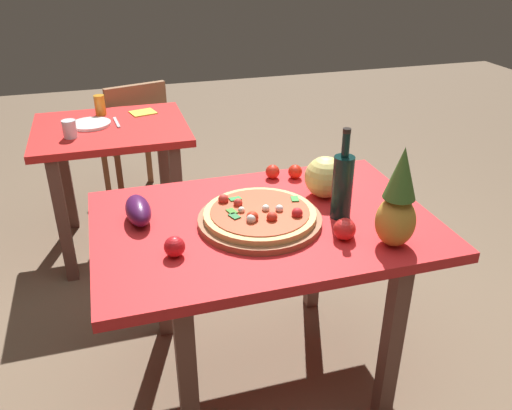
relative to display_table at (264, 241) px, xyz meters
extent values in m
plane|color=brown|center=(0.00, 0.00, -0.66)|extent=(10.00, 10.00, 0.00)
cube|color=brown|center=(-0.37, -0.37, -0.30)|extent=(0.06, 0.06, 0.71)
cube|color=brown|center=(0.37, -0.37, -0.30)|extent=(0.06, 0.06, 0.71)
cube|color=brown|center=(-0.37, 0.37, -0.30)|extent=(0.06, 0.06, 0.71)
cube|color=brown|center=(0.37, 0.37, -0.30)|extent=(0.06, 0.06, 0.71)
cube|color=red|center=(0.00, 0.00, 0.07)|extent=(1.26, 0.85, 0.04)
cube|color=brown|center=(-0.81, 0.96, -0.30)|extent=(0.06, 0.06, 0.71)
cube|color=brown|center=(-0.20, 0.96, -0.30)|extent=(0.06, 0.06, 0.71)
cube|color=brown|center=(-0.81, 1.57, -0.30)|extent=(0.06, 0.06, 0.71)
cube|color=brown|center=(-0.20, 1.57, -0.30)|extent=(0.06, 0.06, 0.71)
cube|color=red|center=(-0.50, 1.26, 0.07)|extent=(0.83, 0.71, 0.04)
cube|color=brown|center=(-0.25, 2.12, -0.46)|extent=(0.04, 0.04, 0.41)
cube|color=brown|center=(-0.57, 2.03, -0.46)|extent=(0.04, 0.04, 0.41)
cube|color=brown|center=(-0.16, 1.80, -0.46)|extent=(0.04, 0.04, 0.41)
cube|color=brown|center=(-0.48, 1.71, -0.46)|extent=(0.04, 0.04, 0.41)
cube|color=brown|center=(-0.37, 1.92, -0.23)|extent=(0.49, 0.49, 0.04)
cube|color=brown|center=(-0.32, 1.74, -0.01)|extent=(0.40, 0.14, 0.40)
cylinder|color=brown|center=(-0.02, -0.02, 0.11)|extent=(0.46, 0.46, 0.02)
cylinder|color=#DFB36A|center=(-0.02, -0.02, 0.13)|extent=(0.41, 0.41, 0.02)
cylinder|color=#BB3D1F|center=(-0.02, -0.02, 0.14)|extent=(0.36, 0.36, 0.00)
sphere|color=red|center=(0.10, -0.09, 0.15)|extent=(0.04, 0.04, 0.04)
sphere|color=red|center=(-0.07, -0.08, 0.16)|extent=(0.04, 0.04, 0.04)
sphere|color=red|center=(-0.09, 0.05, 0.15)|extent=(0.03, 0.03, 0.03)
sphere|color=red|center=(0.00, -0.09, 0.15)|extent=(0.04, 0.04, 0.04)
sphere|color=red|center=(-0.13, 0.09, 0.15)|extent=(0.04, 0.04, 0.04)
cube|color=#367922|center=(-0.12, 0.00, 0.15)|extent=(0.04, 0.05, 0.00)
cube|color=#267F37|center=(-0.09, 0.09, 0.15)|extent=(0.05, 0.03, 0.00)
cube|color=#256E34|center=(-0.12, -0.04, 0.15)|extent=(0.04, 0.05, 0.00)
cube|color=#338636|center=(0.13, 0.03, 0.15)|extent=(0.04, 0.05, 0.00)
sphere|color=white|center=(0.05, -0.04, 0.15)|extent=(0.03, 0.03, 0.03)
sphere|color=silver|center=(-0.07, -0.09, 0.15)|extent=(0.03, 0.03, 0.03)
sphere|color=white|center=(0.00, -0.02, 0.15)|extent=(0.03, 0.03, 0.03)
sphere|color=white|center=(-0.09, -0.01, 0.15)|extent=(0.02, 0.02, 0.02)
cylinder|color=black|center=(0.28, -0.06, 0.21)|extent=(0.08, 0.08, 0.24)
cylinder|color=black|center=(0.28, -0.06, 0.38)|extent=(0.03, 0.03, 0.09)
cylinder|color=black|center=(0.28, -0.06, 0.43)|extent=(0.03, 0.03, 0.02)
ellipsoid|color=#BC8731|center=(0.37, -0.29, 0.18)|extent=(0.14, 0.14, 0.18)
cone|color=#3D6426|center=(0.37, -0.29, 0.36)|extent=(0.11, 0.11, 0.18)
sphere|color=#D9CC6D|center=(0.29, 0.12, 0.18)|extent=(0.17, 0.17, 0.17)
ellipsoid|color=yellow|center=(0.35, 0.29, 0.14)|extent=(0.09, 0.09, 0.10)
ellipsoid|color=#421442|center=(-0.45, 0.12, 0.14)|extent=(0.10, 0.21, 0.09)
sphere|color=red|center=(0.23, -0.21, 0.13)|extent=(0.08, 0.08, 0.08)
sphere|color=red|center=(-0.36, -0.15, 0.13)|extent=(0.07, 0.07, 0.07)
sphere|color=red|center=(0.15, 0.35, 0.12)|extent=(0.06, 0.06, 0.06)
sphere|color=red|center=(0.24, 0.32, 0.12)|extent=(0.06, 0.06, 0.06)
cylinder|color=orange|center=(-0.54, 1.48, 0.15)|extent=(0.06, 0.06, 0.12)
cylinder|color=silver|center=(-0.71, 1.13, 0.14)|extent=(0.07, 0.07, 0.09)
cylinder|color=white|center=(-0.60, 1.30, 0.10)|extent=(0.22, 0.22, 0.02)
cube|color=silver|center=(-0.74, 1.30, 0.10)|extent=(0.03, 0.18, 0.01)
cube|color=silver|center=(-0.46, 1.30, 0.10)|extent=(0.03, 0.18, 0.01)
cube|color=yellow|center=(-0.30, 1.45, 0.10)|extent=(0.17, 0.15, 0.01)
camera|label=1|loc=(-0.51, -1.64, 1.05)|focal=36.91mm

